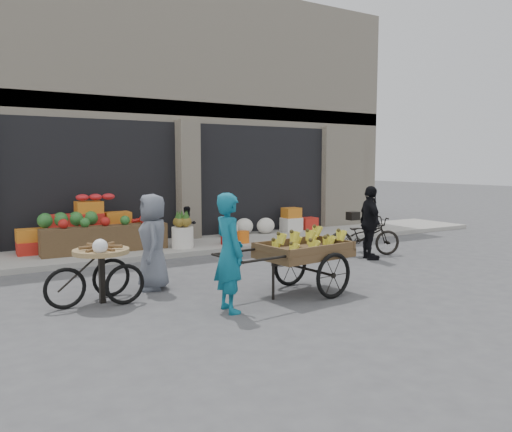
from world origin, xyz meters
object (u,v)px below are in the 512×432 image
seated_person (188,225)px  tricycle_cart (101,267)px  banana_cart (301,248)px  fire_hydrant (224,229)px  vendor_woman (229,253)px  pineapple_bin (183,237)px  bicycle (364,236)px  cyclist (370,223)px  vendor_grey (153,242)px  orange_bucket (243,237)px

seated_person → tricycle_cart: bearing=-137.9°
seated_person → banana_cart: seated_person is taller
fire_hydrant → vendor_woman: (-2.36, -4.76, 0.36)m
fire_hydrant → pineapple_bin: bearing=177.4°
bicycle → banana_cart: bearing=143.5°
bicycle → cyclist: size_ratio=1.05×
banana_cart → vendor_woman: vendor_woman is taller
seated_person → vendor_grey: 4.21m
fire_hydrant → orange_bucket: (0.50, -0.05, -0.23)m
orange_bucket → vendor_grey: size_ratio=0.20×
vendor_woman → bicycle: vendor_woman is taller
bicycle → vendor_woman: bearing=137.5°
pineapple_bin → seated_person: bearing=56.3°
orange_bucket → banana_cart: (-1.40, -4.44, 0.48)m
vendor_grey → cyclist: 5.03m
tricycle_cart → orange_bucket: bearing=31.5°
bicycle → seated_person: bearing=66.0°
vendor_woman → cyclist: vendor_woman is taller
seated_person → vendor_woman: 5.66m
vendor_woman → tricycle_cart: vendor_woman is taller
fire_hydrant → banana_cart: bearing=-101.3°
seated_person → bicycle: (3.06, -3.11, -0.13)m
seated_person → vendor_grey: vendor_grey is taller
tricycle_cart → bicycle: size_ratio=0.84×
vendor_woman → orange_bucket: bearing=-28.4°
tricycle_cart → bicycle: 6.26m
orange_bucket → bicycle: bicycle is taller
fire_hydrant → banana_cart: 4.59m
fire_hydrant → orange_bucket: bearing=-5.7°
vendor_woman → bicycle: 5.26m
cyclist → vendor_woman: bearing=134.3°
vendor_woman → tricycle_cart: 2.04m
orange_bucket → seated_person: (-1.20, 0.70, 0.31)m
orange_bucket → tricycle_cart: (-4.34, -3.33, 0.30)m
pineapple_bin → vendor_grey: (-1.77, -3.01, 0.44)m
pineapple_bin → bicycle: bicycle is taller
vendor_woman → tricycle_cart: (-1.48, 1.38, -0.29)m
vendor_woman → cyclist: size_ratio=1.05×
seated_person → vendor_woman: vendor_woman is taller
seated_person → vendor_grey: size_ratio=0.57×
cyclist → bicycle: bearing=-5.0°
fire_hydrant → seated_person: bearing=137.1°
vendor_grey → fire_hydrant: bearing=150.4°
banana_cart → bicycle: 3.85m
fire_hydrant → vendor_grey: size_ratio=0.44×
banana_cart → vendor_grey: 2.50m
pineapple_bin → banana_cart: bearing=-87.4°
fire_hydrant → tricycle_cart: (-3.84, -3.38, 0.06)m
vendor_woman → cyclist: 4.90m
fire_hydrant → cyclist: 3.60m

